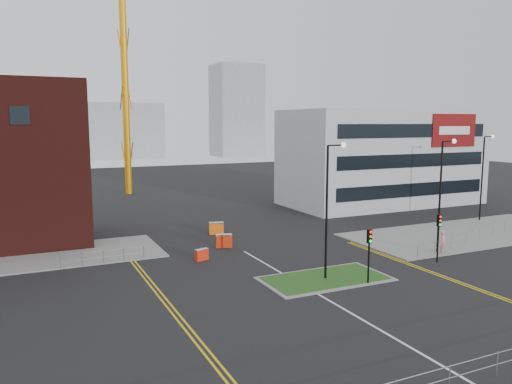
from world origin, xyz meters
The scene contains 26 objects.
ground centered at (0.00, 0.00, 0.00)m, with size 200.00×200.00×0.00m, color black.
pavement_right centered at (22.00, 14.00, 0.06)m, with size 24.00×10.00×0.12m, color slate.
island_kerb centered at (2.00, 8.00, 0.04)m, with size 8.60×4.60×0.08m, color slate.
grass_island centered at (2.00, 8.00, 0.06)m, with size 8.00×4.00×0.12m, color #1B4316.
office_block centered at (26.01, 31.97, 6.00)m, with size 25.00×12.20×12.00m.
tower_crane centered at (3.30, 56.89, 27.73)m, with size 50.25×18.77×40.33m.
streetlamp_island centered at (2.22, 8.00, 5.41)m, with size 1.46×0.36×9.18m.
streetlamp_right_near centered at (14.22, 10.00, 5.41)m, with size 1.46×0.36×9.18m.
streetlamp_right_far centered at (28.22, 18.00, 5.41)m, with size 1.46×0.36×9.18m.
traffic_light_island centered at (4.00, 5.98, 2.57)m, with size 0.28×0.33×3.65m.
traffic_light_right centered at (12.00, 7.98, 2.57)m, with size 0.28×0.33×3.65m.
railing_front centered at (0.00, -6.00, 0.78)m, with size 24.05×0.05×1.10m.
railing_left centered at (-11.00, 18.00, 0.74)m, with size 6.05×0.05×1.10m.
railing_right centered at (20.50, 11.50, 0.78)m, with size 19.05×5.05×1.10m.
centre_line centered at (0.00, 2.00, 0.01)m, with size 0.15×30.00×0.01m, color silver.
yellow_left_a centered at (-9.00, 10.00, 0.01)m, with size 0.12×24.00×0.01m, color gold.
yellow_left_b centered at (-8.70, 10.00, 0.01)m, with size 0.12×24.00×0.01m, color gold.
yellow_right_a centered at (9.50, 6.00, 0.01)m, with size 0.12×20.00×0.01m, color gold.
yellow_right_b centered at (9.80, 6.00, 0.01)m, with size 0.12×20.00×0.01m, color gold.
skyline_b centered at (10.00, 130.00, 8.00)m, with size 24.00×12.00×16.00m, color gray.
skyline_c centered at (45.00, 125.00, 14.00)m, with size 14.00×12.00×28.00m, color gray.
skyline_d centered at (-8.00, 140.00, 6.00)m, with size 30.00×12.00×12.00m, color gray.
pedestrian centered at (13.92, 9.34, 0.99)m, with size 0.72×0.47×1.98m, color pink.
barrier_left centered at (-1.00, 18.99, 0.62)m, with size 1.42×0.77×1.14m.
barrier_mid centered at (-4.00, 16.00, 0.48)m, with size 1.11×0.64×0.89m.
barrier_right centered at (0.19, 24.00, 0.62)m, with size 1.43×0.75×1.14m.
Camera 1 is at (-15.98, -19.37, 10.49)m, focal length 35.00 mm.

